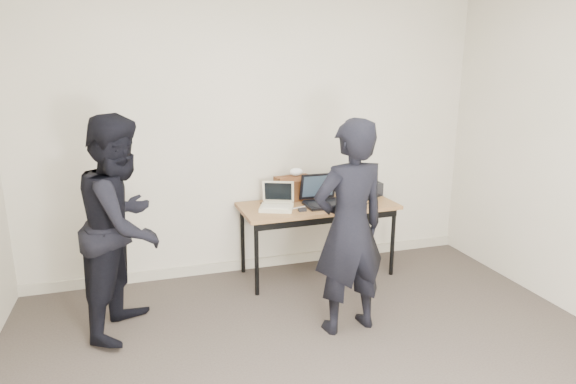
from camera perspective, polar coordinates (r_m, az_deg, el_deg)
name	(u,v)px	position (r m, az deg, el deg)	size (l,w,h in m)	color
room	(359,193)	(2.60, 8.37, -0.09)	(4.60, 4.60, 2.80)	#403731
desk	(318,210)	(4.66, 3.59, -2.18)	(1.52, 0.69, 0.72)	brown
laptop_beige	(277,204)	(4.49, -1.32, -1.37)	(0.39, 0.38, 0.24)	beige
laptop_center	(322,198)	(4.64, 4.09, -0.68)	(0.38, 0.36, 0.29)	black
laptop_right	(358,191)	(4.99, 8.33, 0.16)	(0.45, 0.44, 0.25)	black
leather_satchel	(293,188)	(4.76, 0.64, 0.53)	(0.38, 0.22, 0.25)	#5A3117
tissue	(296,172)	(4.74, 0.97, 2.41)	(0.13, 0.10, 0.08)	white
equipment_box	(369,188)	(5.05, 9.54, 0.42)	(0.23, 0.20, 0.13)	black
power_brick	(302,210)	(4.42, 1.70, -2.12)	(0.07, 0.05, 0.03)	black
cables	(323,204)	(4.65, 4.13, -1.42)	(1.14, 0.41, 0.01)	silver
person_typist	(350,228)	(3.65, 7.32, -4.28)	(0.60, 0.40, 1.66)	black
person_observer	(123,225)	(3.85, -18.95, -3.76)	(0.82, 0.64, 1.68)	black
baseboard	(261,262)	(5.02, -3.25, -8.33)	(4.50, 0.03, 0.10)	#B1A993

